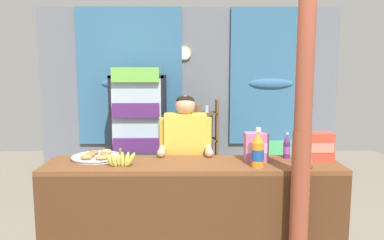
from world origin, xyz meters
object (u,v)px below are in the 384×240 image
shopkeeper (185,152)px  banana_bunch (121,160)px  snack_box_wafer (256,147)px  snack_box_crackers (319,146)px  pastry_tray (97,157)px  timber_post (302,139)px  soda_bottle_grape_soda (287,147)px  bottle_shelf_rack (202,142)px  drink_fridge (139,123)px  plastic_lawn_chair (272,166)px  stall_counter (193,210)px  soda_bottle_orange_soda (258,150)px

shopkeeper → banana_bunch: (-0.53, -0.60, 0.07)m
snack_box_wafer → snack_box_crackers: 0.58m
snack_box_wafer → banana_bunch: 1.18m
pastry_tray → banana_bunch: (0.27, -0.28, 0.04)m
timber_post → banana_bunch: bearing=169.9°
timber_post → soda_bottle_grape_soda: 0.58m
bottle_shelf_rack → shopkeeper: size_ratio=0.87×
drink_fridge → plastic_lawn_chair: 1.98m
plastic_lawn_chair → banana_bunch: (-1.70, -1.87, 0.55)m
bottle_shelf_rack → snack_box_wafer: bottle_shelf_rack is taller
stall_counter → pastry_tray: bearing=163.3°
shopkeeper → soda_bottle_orange_soda: 0.89m
plastic_lawn_chair → soda_bottle_orange_soda: 2.07m
bottle_shelf_rack → banana_bunch: 2.64m
stall_counter → shopkeeper: shopkeeper is taller
shopkeeper → snack_box_wafer: 0.76m
soda_bottle_orange_soda → bottle_shelf_rack: bearing=98.3°
soda_bottle_orange_soda → timber_post: bearing=-37.8°
snack_box_wafer → shopkeeper: bearing=147.0°
plastic_lawn_chair → stall_counter: bearing=-120.7°
stall_counter → shopkeeper: 0.69m
soda_bottle_grape_soda → snack_box_crackers: 0.28m
plastic_lawn_chair → drink_fridge: bearing=165.0°
banana_bunch → shopkeeper: bearing=48.3°
timber_post → plastic_lawn_chair: bearing=83.0°
shopkeeper → snack_box_crackers: size_ratio=6.25×
stall_counter → bottle_shelf_rack: (0.17, 2.49, 0.10)m
stall_counter → soda_bottle_grape_soda: size_ratio=10.71×
drink_fridge → soda_bottle_orange_soda: bearing=-61.5°
pastry_tray → banana_bunch: banana_bunch is taller
soda_bottle_orange_soda → snack_box_crackers: bearing=22.9°
bottle_shelf_rack → snack_box_wafer: (0.39, -2.31, 0.41)m
stall_counter → timber_post: (0.84, -0.27, 0.67)m
stall_counter → snack_box_crackers: (1.14, 0.21, 0.51)m
snack_box_wafer → pastry_tray: 1.44m
timber_post → pastry_tray: (-1.71, 0.53, -0.26)m
plastic_lawn_chair → pastry_tray: bearing=-141.1°
soda_bottle_orange_soda → soda_bottle_grape_soda: size_ratio=1.39×
timber_post → snack_box_wafer: (-0.27, 0.44, -0.16)m
soda_bottle_grape_soda → snack_box_crackers: bearing=-14.3°
stall_counter → timber_post: size_ratio=0.97×
stall_counter → snack_box_crackers: 1.27m
soda_bottle_grape_soda → snack_box_crackers: (0.27, -0.07, 0.02)m
stall_counter → bottle_shelf_rack: size_ratio=1.92×
timber_post → drink_fridge: (-1.59, 2.62, -0.26)m
drink_fridge → pastry_tray: size_ratio=4.00×
timber_post → snack_box_wafer: bearing=121.5°
soda_bottle_grape_soda → shopkeeper: bearing=162.1°
bottle_shelf_rack → plastic_lawn_chair: 1.14m
shopkeeper → drink_fridge: bearing=111.3°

